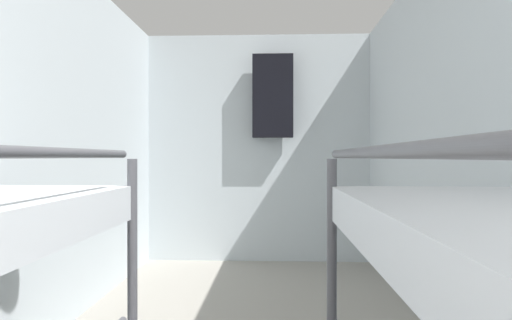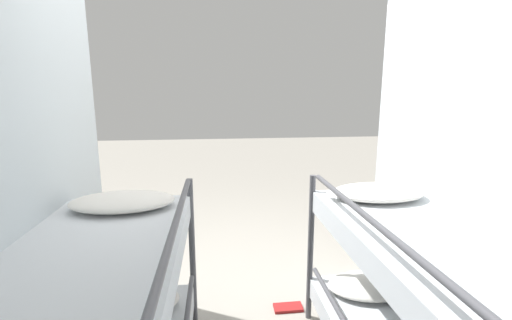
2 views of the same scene
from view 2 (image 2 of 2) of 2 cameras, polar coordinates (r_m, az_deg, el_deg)
The scene contains 3 objects.
ground_plane at distance 3.40m, azimuth -1.66°, elevation -19.60°, with size 20.00×20.00×0.00m, color gray.
bunk_stack_left_near at distance 2.13m, azimuth 27.26°, elevation -21.86°, with size 0.82×1.95×1.19m.
floor_book at distance 3.06m, azimuth 5.37°, elevation -23.28°, with size 0.23×0.12×0.02m.
Camera 2 is at (0.26, 2.91, 1.75)m, focal length 24.00 mm.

